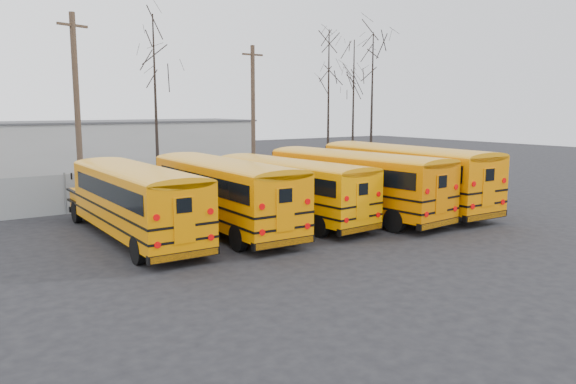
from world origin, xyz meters
TOP-DOWN VIEW (x-y plane):
  - ground at (0.00, 0.00)m, footprint 120.00×120.00m
  - fence at (0.00, 12.00)m, footprint 40.00×0.04m
  - distant_building at (2.00, 32.00)m, footprint 22.00×8.00m
  - bus_a at (-7.09, 4.58)m, footprint 2.72×11.08m
  - bus_b at (-3.33, 4.22)m, footprint 2.93×11.39m
  - bus_c at (0.14, 4.14)m, footprint 3.15×10.79m
  - bus_d at (3.33, 3.33)m, footprint 3.59×11.79m
  - bus_e at (6.83, 3.39)m, footprint 3.17×12.22m
  - utility_pole_left at (-6.44, 14.97)m, footprint 1.77×0.77m
  - utility_pole_right at (6.10, 17.07)m, footprint 1.70×0.30m
  - tree_3 at (-1.93, 14.95)m, footprint 0.26×0.26m
  - tree_4 at (10.86, 14.55)m, footprint 0.26×0.26m
  - tree_5 at (14.71, 16.23)m, footprint 0.26×0.26m
  - tree_6 at (17.81, 17.44)m, footprint 0.26×0.26m

SIDE VIEW (x-z plane):
  - ground at x=0.00m, z-range 0.00..0.00m
  - fence at x=0.00m, z-range 0.00..2.00m
  - bus_c at x=0.14m, z-range 0.26..3.24m
  - bus_a at x=-7.09m, z-range 0.26..3.35m
  - bus_b at x=-3.33m, z-range 0.27..3.44m
  - bus_d at x=3.33m, z-range 0.28..3.53m
  - bus_e at x=6.83m, z-range 0.29..3.69m
  - distant_building at x=2.00m, z-range 0.00..4.00m
  - utility_pole_right at x=6.10m, z-range 0.13..9.68m
  - tree_5 at x=14.71m, z-range 0.00..10.41m
  - utility_pole_left at x=-6.44m, z-range 0.14..10.48m
  - tree_3 at x=-1.93m, z-range 0.00..10.65m
  - tree_4 at x=10.86m, z-range 0.00..10.70m
  - tree_6 at x=17.81m, z-range 0.00..11.31m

